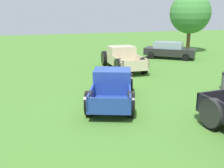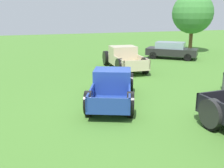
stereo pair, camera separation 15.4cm
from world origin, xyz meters
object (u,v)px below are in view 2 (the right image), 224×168
object	(u,v)px
pickup_truck_behind_right	(123,58)
oak_tree_east	(193,13)
pickup_truck_foreground	(112,86)
sedan_distant_b	(171,50)

from	to	relation	value
pickup_truck_behind_right	oak_tree_east	xyz separation A→B (m)	(-5.50, 9.51, 3.09)
pickup_truck_foreground	sedan_distant_b	xyz separation A→B (m)	(-9.42, 8.69, 0.04)
pickup_truck_foreground	pickup_truck_behind_right	distance (m)	7.45
pickup_truck_foreground	sedan_distant_b	distance (m)	12.81
oak_tree_east	pickup_truck_behind_right	bearing A→B (deg)	-59.96
pickup_truck_foreground	pickup_truck_behind_right	xyz separation A→B (m)	(-6.78, 3.08, 0.06)
pickup_truck_foreground	sedan_distant_b	world-z (taller)	pickup_truck_foreground
pickup_truck_foreground	oak_tree_east	xyz separation A→B (m)	(-12.28, 12.59, 3.15)
pickup_truck_behind_right	oak_tree_east	world-z (taller)	oak_tree_east
oak_tree_east	pickup_truck_foreground	bearing A→B (deg)	-45.72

